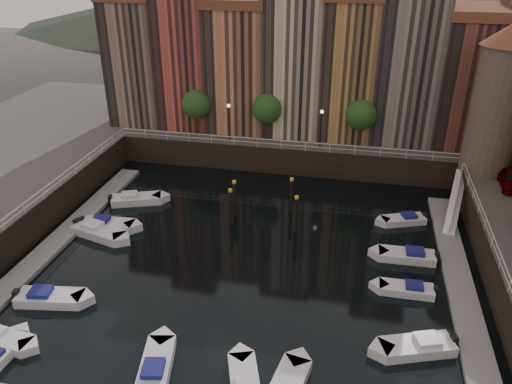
% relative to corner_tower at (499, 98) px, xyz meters
% --- Properties ---
extents(ground, '(200.00, 200.00, 0.00)m').
position_rel_corner_tower_xyz_m(ground, '(-20.00, -14.50, -10.19)').
color(ground, black).
rests_on(ground, ground).
extents(quay_far, '(80.00, 20.00, 3.00)m').
position_rel_corner_tower_xyz_m(quay_far, '(-20.00, 11.50, -8.69)').
color(quay_far, black).
rests_on(quay_far, ground).
extents(dock_left, '(2.00, 28.00, 0.35)m').
position_rel_corner_tower_xyz_m(dock_left, '(-36.20, -15.50, -10.02)').
color(dock_left, gray).
rests_on(dock_left, ground).
extents(dock_right, '(2.00, 28.00, 0.35)m').
position_rel_corner_tower_xyz_m(dock_right, '(-3.80, -15.50, -10.02)').
color(dock_right, gray).
rests_on(dock_right, ground).
extents(mountains, '(145.00, 100.00, 18.00)m').
position_rel_corner_tower_xyz_m(mountains, '(-18.28, 95.50, -2.28)').
color(mountains, '#2D382D').
rests_on(mountains, ground).
extents(far_terrace, '(48.70, 10.30, 17.50)m').
position_rel_corner_tower_xyz_m(far_terrace, '(-16.69, 9.00, 0.76)').
color(far_terrace, '#896C57').
rests_on(far_terrace, quay_far).
extents(corner_tower, '(5.20, 5.20, 13.80)m').
position_rel_corner_tower_xyz_m(corner_tower, '(0.00, 0.00, 0.00)').
color(corner_tower, '#6B5B4C').
rests_on(corner_tower, quay_right).
extents(promenade_trees, '(21.20, 3.20, 5.20)m').
position_rel_corner_tower_xyz_m(promenade_trees, '(-21.33, 3.70, -3.61)').
color(promenade_trees, black).
rests_on(promenade_trees, quay_far).
extents(street_lamps, '(10.36, 0.36, 4.18)m').
position_rel_corner_tower_xyz_m(street_lamps, '(-21.00, 2.70, -4.30)').
color(street_lamps, black).
rests_on(street_lamps, quay_far).
extents(railings, '(36.08, 34.04, 0.52)m').
position_rel_corner_tower_xyz_m(railings, '(-20.00, -9.62, -6.41)').
color(railings, white).
rests_on(railings, ground).
extents(gangway, '(2.78, 8.32, 3.73)m').
position_rel_corner_tower_xyz_m(gangway, '(-2.90, -4.50, -8.28)').
color(gangway, white).
rests_on(gangway, ground).
extents(mooring_pilings, '(6.31, 3.80, 3.78)m').
position_rel_corner_tower_xyz_m(mooring_pilings, '(-19.94, -8.63, -8.54)').
color(mooring_pilings, black).
rests_on(mooring_pilings, ground).
extents(boat_left_0, '(4.36, 2.02, 0.98)m').
position_rel_corner_tower_xyz_m(boat_left_0, '(-33.13, -27.37, -9.86)').
color(boat_left_0, silver).
rests_on(boat_left_0, ground).
extents(boat_left_1, '(5.03, 2.51, 1.13)m').
position_rel_corner_tower_xyz_m(boat_left_1, '(-32.45, -23.13, -9.81)').
color(boat_left_1, silver).
rests_on(boat_left_1, ground).
extents(boat_left_2, '(5.32, 3.11, 1.19)m').
position_rel_corner_tower_xyz_m(boat_left_2, '(-33.35, -14.24, -9.79)').
color(boat_left_2, silver).
rests_on(boat_left_2, ground).
extents(boat_left_3, '(4.97, 2.14, 1.13)m').
position_rel_corner_tower_xyz_m(boat_left_3, '(-33.20, -12.95, -9.81)').
color(boat_left_3, silver).
rests_on(boat_left_3, ground).
extents(boat_left_4, '(5.07, 3.33, 1.14)m').
position_rel_corner_tower_xyz_m(boat_left_4, '(-32.76, -7.93, -9.81)').
color(boat_left_4, silver).
rests_on(boat_left_4, ground).
extents(boat_right_1, '(4.98, 3.22, 1.12)m').
position_rel_corner_tower_xyz_m(boat_right_1, '(-7.28, -22.61, -9.82)').
color(boat_right_1, silver).
rests_on(boat_right_1, ground).
extents(boat_right_2, '(4.11, 1.52, 0.94)m').
position_rel_corner_tower_xyz_m(boat_right_2, '(-7.61, -16.80, -9.88)').
color(boat_right_2, silver).
rests_on(boat_right_2, ground).
extents(boat_right_3, '(4.70, 1.81, 1.07)m').
position_rel_corner_tower_xyz_m(boat_right_3, '(-7.34, -12.42, -9.83)').
color(boat_right_3, silver).
rests_on(boat_right_3, ground).
extents(boat_right_4, '(4.19, 2.80, 0.95)m').
position_rel_corner_tower_xyz_m(boat_right_4, '(-7.33, -6.47, -9.87)').
color(boat_right_4, silver).
rests_on(boat_right_4, ground).
extents(boat_near_1, '(2.63, 4.93, 1.10)m').
position_rel_corner_tower_xyz_m(boat_near_1, '(-22.60, -27.63, -9.82)').
color(boat_near_1, silver).
rests_on(boat_near_1, ground).
extents(car_a, '(2.02, 4.54, 1.52)m').
position_rel_corner_tower_xyz_m(car_a, '(1.59, -3.53, -6.44)').
color(car_a, gray).
rests_on(car_a, quay_right).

